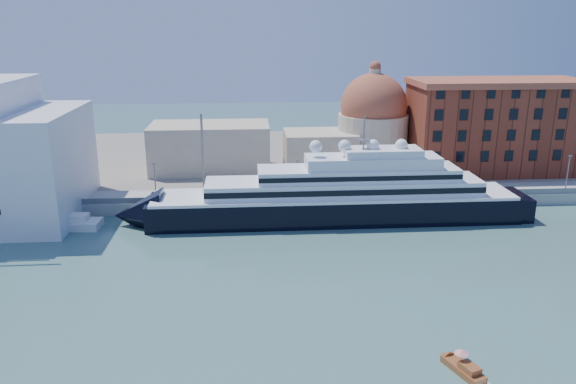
{
  "coord_description": "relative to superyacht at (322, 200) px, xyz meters",
  "views": [
    {
      "loc": [
        -10.67,
        -83.87,
        38.53
      ],
      "look_at": [
        -3.03,
        18.0,
        7.69
      ],
      "focal_mm": 35.0,
      "sensor_mm": 36.0,
      "label": 1
    }
  ],
  "objects": [
    {
      "name": "church",
      "position": [
        2.07,
        34.72,
        6.6
      ],
      "size": [
        66.0,
        18.0,
        25.5
      ],
      "color": "beige",
      "rests_on": "land"
    },
    {
      "name": "quay",
      "position": [
        -4.32,
        11.0,
        -3.06
      ],
      "size": [
        180.0,
        10.0,
        2.5
      ],
      "primitive_type": "cube",
      "color": "gray",
      "rests_on": "ground"
    },
    {
      "name": "lamp_posts",
      "position": [
        -16.99,
        9.27,
        5.53
      ],
      "size": [
        120.8,
        2.4,
        18.0
      ],
      "color": "slate",
      "rests_on": "quay"
    },
    {
      "name": "service_barge",
      "position": [
        -50.46,
        -0.92,
        -3.41
      ],
      "size": [
        14.09,
        5.62,
        3.1
      ],
      "rotation": [
        0.0,
        0.0,
        -0.08
      ],
      "color": "white",
      "rests_on": "ground"
    },
    {
      "name": "warehouse",
      "position": [
        47.68,
        29.0,
        9.48
      ],
      "size": [
        43.0,
        19.0,
        23.25
      ],
      "color": "maroon",
      "rests_on": "land"
    },
    {
      "name": "water_taxi",
      "position": [
        9.31,
        -52.91,
        -3.65
      ],
      "size": [
        3.81,
        6.06,
        2.73
      ],
      "rotation": [
        0.0,
        0.0,
        0.36
      ],
      "color": "brown",
      "rests_on": "ground"
    },
    {
      "name": "land",
      "position": [
        -4.32,
        52.0,
        -3.31
      ],
      "size": [
        260.0,
        72.0,
        2.0
      ],
      "primitive_type": "cube",
      "color": "slate",
      "rests_on": "ground"
    },
    {
      "name": "quay_fence",
      "position": [
        -4.32,
        6.5,
        -1.21
      ],
      "size": [
        180.0,
        0.1,
        1.2
      ],
      "primitive_type": "cube",
      "color": "slate",
      "rests_on": "quay"
    },
    {
      "name": "ground",
      "position": [
        -4.32,
        -23.0,
        -4.31
      ],
      "size": [
        400.0,
        400.0,
        0.0
      ],
      "primitive_type": "plane",
      "color": "#3C6866",
      "rests_on": "ground"
    },
    {
      "name": "superyacht",
      "position": [
        0.0,
        0.0,
        0.0
      ],
      "size": [
        83.48,
        11.57,
        24.95
      ],
      "color": "black",
      "rests_on": "ground"
    }
  ]
}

